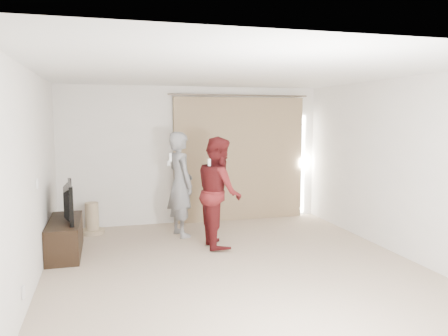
{
  "coord_description": "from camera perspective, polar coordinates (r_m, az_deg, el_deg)",
  "views": [
    {
      "loc": [
        -1.67,
        -5.44,
        2.04
      ],
      "look_at": [
        0.17,
        1.2,
        1.22
      ],
      "focal_mm": 35.0,
      "sensor_mm": 36.0,
      "label": 1
    }
  ],
  "objects": [
    {
      "name": "ceiling",
      "position": [
        5.72,
        1.62,
        12.4
      ],
      "size": [
        5.0,
        5.5,
        0.01
      ],
      "primitive_type": "cube",
      "color": "silver",
      "rests_on": "wall_back"
    },
    {
      "name": "person_man",
      "position": [
        7.45,
        -5.71,
        -2.12
      ],
      "size": [
        0.57,
        0.73,
        1.78
      ],
      "color": "gray",
      "rests_on": "ground"
    },
    {
      "name": "curtain",
      "position": [
        8.56,
        2.16,
        1.17
      ],
      "size": [
        2.8,
        0.11,
        2.46
      ],
      "color": "#917759",
      "rests_on": "ground"
    },
    {
      "name": "wall_back",
      "position": [
        8.39,
        -3.95,
        1.71
      ],
      "size": [
        5.0,
        0.04,
        2.6
      ],
      "primitive_type": "cube",
      "color": "silver",
      "rests_on": "ground"
    },
    {
      "name": "scratching_post",
      "position": [
        8.0,
        -16.84,
        -6.66
      ],
      "size": [
        0.41,
        0.41,
        0.55
      ],
      "color": "tan",
      "rests_on": "ground"
    },
    {
      "name": "tv_console",
      "position": [
        6.99,
        -20.05,
        -8.46
      ],
      "size": [
        0.46,
        1.32,
        0.51
      ],
      "primitive_type": "cube",
      "color": "black",
      "rests_on": "ground"
    },
    {
      "name": "floor",
      "position": [
        6.04,
        1.53,
        -12.95
      ],
      "size": [
        5.5,
        5.5,
        0.0
      ],
      "primitive_type": "plane",
      "color": "tan",
      "rests_on": "ground"
    },
    {
      "name": "tv",
      "position": [
        6.87,
        -20.24,
        -4.14
      ],
      "size": [
        0.21,
        0.99,
        0.56
      ],
      "primitive_type": "imported",
      "rotation": [
        0.0,
        0.0,
        1.66
      ],
      "color": "black",
      "rests_on": "tv_console"
    },
    {
      "name": "wall_left",
      "position": [
        5.55,
        -23.94,
        -1.48
      ],
      "size": [
        0.04,
        5.5,
        2.6
      ],
      "color": "silver",
      "rests_on": "ground"
    },
    {
      "name": "person_woman",
      "position": [
        6.84,
        -0.66,
        -3.11
      ],
      "size": [
        0.67,
        0.85,
        1.73
      ],
      "color": "#561416",
      "rests_on": "ground"
    }
  ]
}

